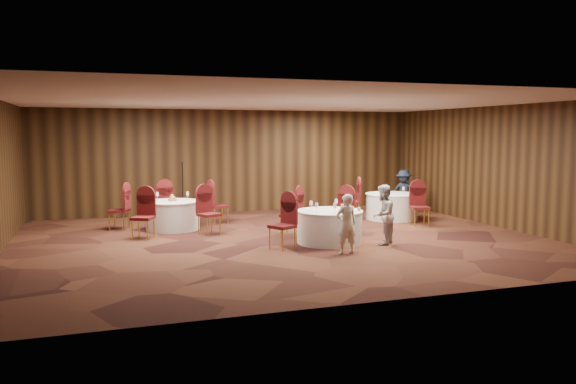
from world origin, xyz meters
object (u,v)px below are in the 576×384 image
object	(u,v)px
mic_stand	(183,202)
woman_a	(346,224)
table_main	(330,226)
table_left	(173,215)
man_c	(404,192)
woman_b	(383,215)
table_right	(392,206)

from	to	relation	value
mic_stand	woman_a	xyz separation A→B (m)	(2.51, -5.83, 0.14)
table_main	table_left	bearing A→B (deg)	136.98
table_main	woman_a	world-z (taller)	woman_a
table_main	mic_stand	size ratio (longest dim) A/B	0.91
man_c	table_left	bearing A→B (deg)	-132.07
table_main	man_c	size ratio (longest dim) A/B	1.11
woman_a	man_c	bearing A→B (deg)	-131.71
woman_a	woman_b	world-z (taller)	woman_b
woman_a	man_c	xyz separation A→B (m)	(4.13, 4.81, 0.05)
man_c	woman_b	bearing A→B (deg)	-82.92
table_left	man_c	distance (m)	7.20
woman_b	man_c	distance (m)	5.12
mic_stand	table_right	bearing A→B (deg)	-18.74
table_main	table_right	bearing A→B (deg)	41.29
mic_stand	woman_a	size ratio (longest dim) A/B	1.33
mic_stand	man_c	xyz separation A→B (m)	(6.65, -1.02, 0.19)
table_left	man_c	bearing A→B (deg)	5.59
mic_stand	woman_a	distance (m)	6.35
table_right	mic_stand	distance (m)	6.05
table_main	table_right	distance (m)	4.11
woman_b	table_main	bearing A→B (deg)	-73.11
mic_stand	man_c	size ratio (longest dim) A/B	1.22
woman_a	man_c	distance (m)	6.34
table_main	mic_stand	world-z (taller)	mic_stand
man_c	table_main	bearing A→B (deg)	-95.48
table_main	mic_stand	xyz separation A→B (m)	(-2.64, 4.66, 0.11)
table_right	woman_a	distance (m)	5.05
mic_stand	woman_b	distance (m)	6.38
table_left	woman_a	world-z (taller)	woman_a
table_left	woman_a	size ratio (longest dim) A/B	1.12
table_main	woman_b	size ratio (longest dim) A/B	1.11
table_right	mic_stand	bearing A→B (deg)	161.26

